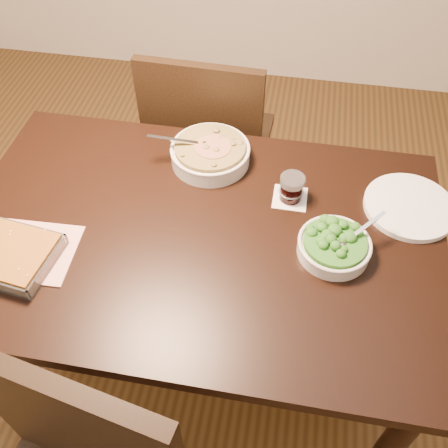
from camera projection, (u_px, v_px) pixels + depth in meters
name	position (u px, v px, depth m)	size (l,w,h in m)	color
ground	(206.00, 351.00, 2.00)	(4.00, 4.00, 0.00)	#402812
table	(199.00, 252.00, 1.50)	(1.40, 0.90, 0.75)	black
magazine_a	(24.00, 250.00, 1.38)	(0.28, 0.21, 0.01)	#BC3543
coaster	(290.00, 198.00, 1.51)	(0.10, 0.10, 0.00)	white
stew_bowl	(210.00, 153.00, 1.60)	(0.28, 0.26, 0.10)	silver
broccoli_bowl	(334.00, 246.00, 1.36)	(0.20, 0.20, 0.08)	silver
baking_dish	(5.00, 254.00, 1.35)	(0.29, 0.23, 0.05)	silver
wine_tumbler	(291.00, 188.00, 1.48)	(0.07, 0.07, 0.08)	black
dinner_plate	(409.00, 206.00, 1.48)	(0.27, 0.27, 0.02)	white
chair_far	(209.00, 142.00, 2.01)	(0.47, 0.47, 0.96)	black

